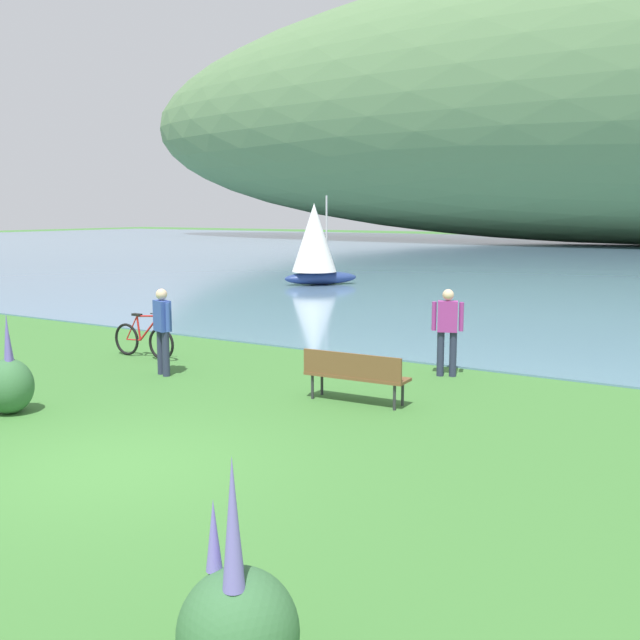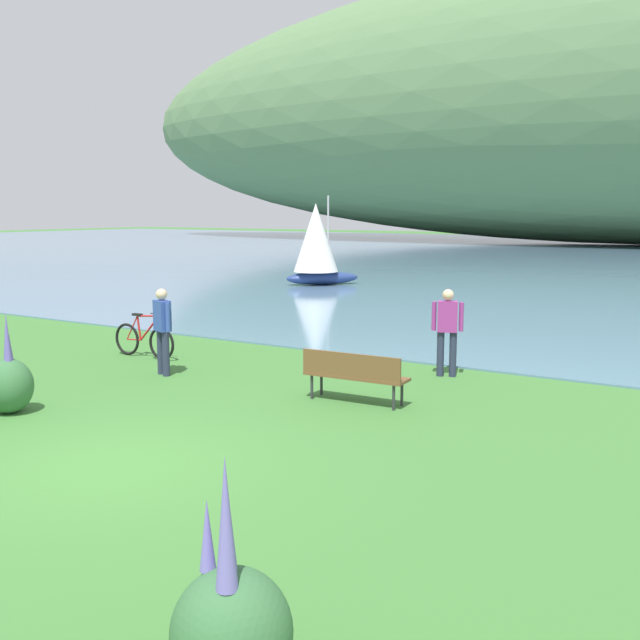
{
  "view_description": "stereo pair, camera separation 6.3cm",
  "coord_description": "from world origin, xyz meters",
  "px_view_note": "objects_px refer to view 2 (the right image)",
  "views": [
    {
      "loc": [
        7.04,
        -6.31,
        3.21
      ],
      "look_at": [
        -0.92,
        6.42,
        1.0
      ],
      "focal_mm": 41.88,
      "sensor_mm": 36.0,
      "label": 1
    },
    {
      "loc": [
        7.09,
        -6.28,
        3.21
      ],
      "look_at": [
        -0.92,
        6.42,
        1.0
      ],
      "focal_mm": 41.88,
      "sensor_mm": 36.0,
      "label": 2
    }
  ],
  "objects_px": {
    "sailboat_mid_bay": "(317,243)",
    "bicycle_leaning_near_bench": "(144,340)",
    "person_at_shoreline": "(447,327)",
    "person_on_the_grass": "(162,326)",
    "park_bench_near_camera": "(354,373)"
  },
  "relations": [
    {
      "from": "bicycle_leaning_near_bench",
      "to": "sailboat_mid_bay",
      "type": "height_order",
      "value": "sailboat_mid_bay"
    },
    {
      "from": "bicycle_leaning_near_bench",
      "to": "person_at_shoreline",
      "type": "relative_size",
      "value": 1.04
    },
    {
      "from": "person_on_the_grass",
      "to": "park_bench_near_camera",
      "type": "bearing_deg",
      "value": 1.4
    },
    {
      "from": "bicycle_leaning_near_bench",
      "to": "person_at_shoreline",
      "type": "height_order",
      "value": "person_at_shoreline"
    },
    {
      "from": "person_on_the_grass",
      "to": "bicycle_leaning_near_bench",
      "type": "bearing_deg",
      "value": 146.37
    },
    {
      "from": "person_on_the_grass",
      "to": "sailboat_mid_bay",
      "type": "bearing_deg",
      "value": 112.78
    },
    {
      "from": "park_bench_near_camera",
      "to": "person_on_the_grass",
      "type": "xyz_separation_m",
      "value": [
        -4.25,
        -0.1,
        0.46
      ]
    },
    {
      "from": "person_at_shoreline",
      "to": "person_on_the_grass",
      "type": "height_order",
      "value": "same"
    },
    {
      "from": "park_bench_near_camera",
      "to": "person_on_the_grass",
      "type": "height_order",
      "value": "person_on_the_grass"
    },
    {
      "from": "bicycle_leaning_near_bench",
      "to": "person_on_the_grass",
      "type": "bearing_deg",
      "value": -33.63
    },
    {
      "from": "bicycle_leaning_near_bench",
      "to": "sailboat_mid_bay",
      "type": "distance_m",
      "value": 16.34
    },
    {
      "from": "person_at_shoreline",
      "to": "sailboat_mid_bay",
      "type": "xyz_separation_m",
      "value": [
        -11.66,
        13.6,
        0.85
      ]
    },
    {
      "from": "person_on_the_grass",
      "to": "sailboat_mid_bay",
      "type": "height_order",
      "value": "sailboat_mid_bay"
    },
    {
      "from": "bicycle_leaning_near_bench",
      "to": "person_on_the_grass",
      "type": "height_order",
      "value": "person_on_the_grass"
    },
    {
      "from": "sailboat_mid_bay",
      "to": "bicycle_leaning_near_bench",
      "type": "bearing_deg",
      "value": -70.99
    }
  ]
}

